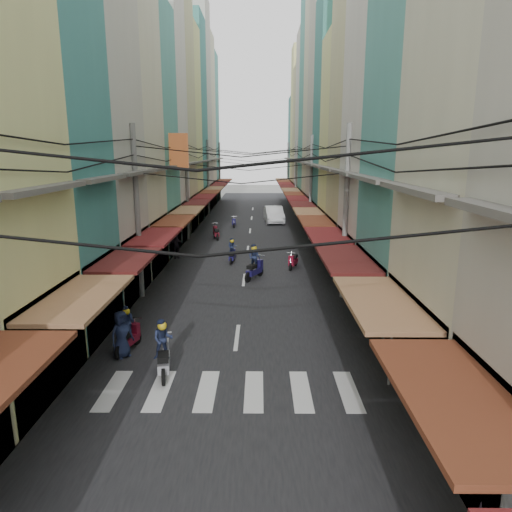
# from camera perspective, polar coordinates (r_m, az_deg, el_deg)

# --- Properties ---
(ground) EXTENTS (160.00, 160.00, 0.00)m
(ground) POSITION_cam_1_polar(r_m,az_deg,el_deg) (19.59, -2.10, -7.86)
(ground) COLOR slate
(ground) RESTS_ON ground
(road) EXTENTS (10.00, 80.00, 0.02)m
(road) POSITION_cam_1_polar(r_m,az_deg,el_deg) (38.92, -0.81, 2.66)
(road) COLOR black
(road) RESTS_ON ground
(sidewalk_left) EXTENTS (3.00, 80.00, 0.06)m
(sidewalk_left) POSITION_cam_1_polar(r_m,az_deg,el_deg) (39.60, -10.26, 2.66)
(sidewalk_left) COLOR gray
(sidewalk_left) RESTS_ON ground
(sidewalk_right) EXTENTS (3.00, 80.00, 0.06)m
(sidewalk_right) POSITION_cam_1_polar(r_m,az_deg,el_deg) (39.32, 8.72, 2.65)
(sidewalk_right) COLOR gray
(sidewalk_right) RESTS_ON ground
(crosswalk) EXTENTS (7.55, 2.40, 0.01)m
(crosswalk) POSITION_cam_1_polar(r_m,az_deg,el_deg) (14.14, -3.22, -16.43)
(crosswalk) COLOR silver
(crosswalk) RESTS_ON ground
(building_row_left) EXTENTS (7.80, 67.67, 23.70)m
(building_row_left) POSITION_cam_1_polar(r_m,az_deg,el_deg) (36.05, -14.27, 17.05)
(building_row_left) COLOR silver
(building_row_left) RESTS_ON ground
(building_row_right) EXTENTS (7.80, 68.98, 22.59)m
(building_row_right) POSITION_cam_1_polar(r_m,az_deg,el_deg) (35.53, 12.45, 16.62)
(building_row_right) COLOR teal
(building_row_right) RESTS_ON ground
(utility_poles) EXTENTS (10.20, 66.13, 8.20)m
(utility_poles) POSITION_cam_1_polar(r_m,az_deg,el_deg) (33.32, -1.04, 12.31)
(utility_poles) COLOR gray
(utility_poles) RESTS_ON ground
(white_car) EXTENTS (5.85, 2.64, 2.01)m
(white_car) POSITION_cam_1_polar(r_m,az_deg,el_deg) (45.84, 2.25, 4.21)
(white_car) COLOR silver
(white_car) RESTS_ON ground
(bicycle) EXTENTS (1.73, 1.04, 1.12)m
(bicycle) POSITION_cam_1_polar(r_m,az_deg,el_deg) (21.83, 18.26, -6.32)
(bicycle) COLOR black
(bicycle) RESTS_ON ground
(moving_scooters) EXTENTS (7.12, 31.01, 1.96)m
(moving_scooters) POSITION_cam_1_polar(r_m,az_deg,el_deg) (25.09, -4.19, -1.93)
(moving_scooters) COLOR black
(moving_scooters) RESTS_ON ground
(parked_scooters) EXTENTS (13.19, 12.56, 1.00)m
(parked_scooters) POSITION_cam_1_polar(r_m,az_deg,el_deg) (15.00, 13.37, -12.99)
(parked_scooters) COLOR black
(parked_scooters) RESTS_ON ground
(pedestrians) EXTENTS (13.35, 22.96, 2.11)m
(pedestrians) POSITION_cam_1_polar(r_m,az_deg,el_deg) (22.14, -12.70, -2.92)
(pedestrians) COLOR #271F2A
(pedestrians) RESTS_ON ground
(market_umbrella) EXTENTS (2.14, 2.14, 2.26)m
(market_umbrella) POSITION_cam_1_polar(r_m,az_deg,el_deg) (16.67, 21.24, -5.31)
(market_umbrella) COLOR #B2B2B7
(market_umbrella) RESTS_ON ground
(traffic_sign) EXTENTS (0.10, 0.66, 3.01)m
(traffic_sign) POSITION_cam_1_polar(r_m,az_deg,el_deg) (14.12, 16.70, -7.31)
(traffic_sign) COLOR gray
(traffic_sign) RESTS_ON ground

